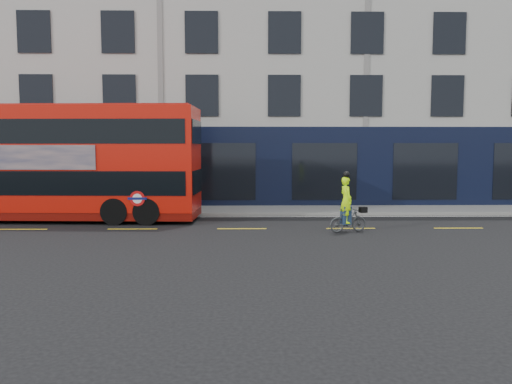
{
  "coord_description": "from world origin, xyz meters",
  "views": [
    {
      "loc": [
        4.22,
        -16.58,
        2.94
      ],
      "look_at": [
        4.52,
        1.86,
        1.32
      ],
      "focal_mm": 35.0,
      "sensor_mm": 36.0,
      "label": 1
    }
  ],
  "objects": [
    {
      "name": "lane_dashes",
      "position": [
        0.0,
        1.5,
        0.0
      ],
      "size": [
        58.0,
        0.12,
        0.01
      ],
      "primitive_type": null,
      "color": "yellow",
      "rests_on": "ground"
    },
    {
      "name": "building_terrace",
      "position": [
        0.0,
        12.94,
        7.49
      ],
      "size": [
        50.0,
        10.07,
        15.0
      ],
      "color": "#A9A7A0",
      "rests_on": "ground"
    },
    {
      "name": "road_edge_line",
      "position": [
        0.0,
        4.7,
        0.0
      ],
      "size": [
        58.0,
        0.1,
        0.01
      ],
      "primitive_type": "cube",
      "color": "silver",
      "rests_on": "ground"
    },
    {
      "name": "ground",
      "position": [
        0.0,
        0.0,
        0.0
      ],
      "size": [
        120.0,
        120.0,
        0.0
      ],
      "primitive_type": "plane",
      "color": "black",
      "rests_on": "ground"
    },
    {
      "name": "cyclist",
      "position": [
        7.71,
        0.74,
        0.75
      ],
      "size": [
        1.44,
        0.76,
        2.14
      ],
      "rotation": [
        0.0,
        0.0,
        0.28
      ],
      "color": "#424547",
      "rests_on": "ground"
    },
    {
      "name": "kerb",
      "position": [
        0.0,
        5.0,
        0.07
      ],
      "size": [
        60.0,
        0.12,
        0.13
      ],
      "primitive_type": "cube",
      "color": "gray",
      "rests_on": "ground"
    },
    {
      "name": "pavement",
      "position": [
        0.0,
        6.5,
        0.06
      ],
      "size": [
        60.0,
        3.0,
        0.12
      ],
      "primitive_type": "cube",
      "color": "slate",
      "rests_on": "ground"
    },
    {
      "name": "bus",
      "position": [
        -3.51,
        3.8,
        2.38
      ],
      "size": [
        11.61,
        3.13,
        4.64
      ],
      "rotation": [
        0.0,
        0.0,
        -0.04
      ],
      "color": "red",
      "rests_on": "ground"
    }
  ]
}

